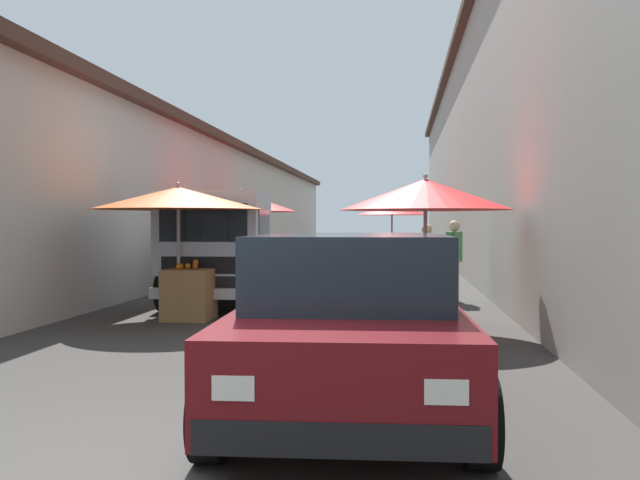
{
  "coord_description": "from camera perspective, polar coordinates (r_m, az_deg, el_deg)",
  "views": [
    {
      "loc": [
        -3.92,
        -1.77,
        1.54
      ],
      "look_at": [
        10.78,
        -0.09,
        1.19
      ],
      "focal_mm": 39.31,
      "sensor_mm": 36.0,
      "label": 1
    }
  ],
  "objects": [
    {
      "name": "fruit_stall_mid_lane",
      "position": [
        16.79,
        -6.33,
        2.42
      ],
      "size": [
        2.67,
        2.67,
        2.36
      ],
      "color": "#9E9EA3",
      "rests_on": "ground"
    },
    {
      "name": "fruit_stall_far_left",
      "position": [
        11.47,
        -11.34,
        2.24
      ],
      "size": [
        2.76,
        2.76,
        2.21
      ],
      "color": "#9E9EA3",
      "rests_on": "ground"
    },
    {
      "name": "fruit_stall_near_left",
      "position": [
        22.86,
        5.78,
        1.93
      ],
      "size": [
        2.29,
        2.29,
        2.3
      ],
      "color": "#9E9EA3",
      "rests_on": "ground"
    },
    {
      "name": "fruit_stall_near_right",
      "position": [
        10.2,
        8.53,
        2.2
      ],
      "size": [
        2.47,
        2.47,
        2.26
      ],
      "color": "#9E9EA3",
      "rests_on": "ground"
    },
    {
      "name": "ground",
      "position": [
        17.58,
        0.72,
        -3.67
      ],
      "size": [
        90.0,
        90.0,
        0.0
      ],
      "primitive_type": "plane",
      "color": "#3D3A38"
    },
    {
      "name": "hatchback_car",
      "position": [
        5.85,
        2.51,
        -6.56
      ],
      "size": [
        3.97,
        2.04,
        1.45
      ],
      "color": "#600F14",
      "rests_on": "ground"
    },
    {
      "name": "delivery_truck",
      "position": [
        12.98,
        -7.87,
        -0.87
      ],
      "size": [
        4.96,
        2.06,
        2.08
      ],
      "color": "black",
      "rests_on": "ground"
    },
    {
      "name": "building_left_whitewash",
      "position": [
        21.57,
        -17.67,
        2.81
      ],
      "size": [
        49.8,
        7.5,
        4.2
      ],
      "color": "beige",
      "rests_on": "ground"
    },
    {
      "name": "fruit_stall_far_right",
      "position": [
        20.76,
        -5.66,
        2.22
      ],
      "size": [
        2.47,
        2.47,
        2.39
      ],
      "color": "#9E9EA3",
      "rests_on": "ground"
    },
    {
      "name": "vendor_in_shade",
      "position": [
        14.01,
        10.87,
        -1.21
      ],
      "size": [
        0.6,
        0.35,
        1.6
      ],
      "color": "#665B4C",
      "rests_on": "ground"
    },
    {
      "name": "vendor_by_crates",
      "position": [
        13.66,
        8.7,
        -1.47
      ],
      "size": [
        0.43,
        0.5,
        1.53
      ],
      "color": "navy",
      "rests_on": "ground"
    },
    {
      "name": "building_right_concrete",
      "position": [
        20.48,
        21.64,
        7.07
      ],
      "size": [
        49.8,
        7.5,
        7.2
      ],
      "color": "#A39E93",
      "rests_on": "ground"
    }
  ]
}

